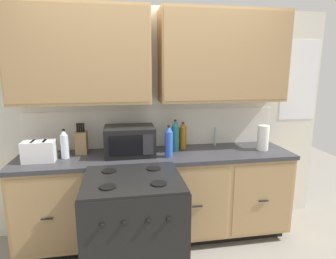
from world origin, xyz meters
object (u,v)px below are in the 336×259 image
object	(u,v)px
toaster	(39,151)
bottle_teal	(175,136)
knife_block	(81,142)
bottle_amber	(183,136)
bottle_blue	(169,142)
paper_towel_roll	(263,138)
bottle_clear	(64,144)
stove_range	(134,233)
microwave	(130,141)

from	to	relation	value
toaster	bottle_teal	distance (m)	1.29
knife_block	bottle_amber	size ratio (longest dim) A/B	1.09
bottle_blue	bottle_teal	size ratio (longest dim) A/B	0.94
paper_towel_roll	bottle_teal	world-z (taller)	bottle_teal
knife_block	bottle_teal	xyz separation A→B (m)	(0.94, -0.07, 0.04)
bottle_clear	bottle_teal	world-z (taller)	bottle_teal
paper_towel_roll	bottle_teal	size ratio (longest dim) A/B	0.80
bottle_blue	toaster	bearing A→B (deg)	176.59
stove_range	bottle_blue	size ratio (longest dim) A/B	3.10
bottle_blue	bottle_teal	bearing A→B (deg)	62.36
bottle_clear	bottle_blue	xyz separation A→B (m)	(0.97, -0.12, 0.01)
microwave	knife_block	size ratio (longest dim) A/B	1.55
bottle_blue	microwave	bearing A→B (deg)	159.11
toaster	bottle_teal	world-z (taller)	bottle_teal
stove_range	bottle_blue	xyz separation A→B (m)	(0.37, 0.52, 0.61)
bottle_blue	bottle_teal	world-z (taller)	bottle_teal
bottle_amber	knife_block	bearing A→B (deg)	-179.54
microwave	bottle_amber	world-z (taller)	bottle_amber
bottle_blue	bottle_amber	bearing A→B (deg)	53.57
toaster	bottle_clear	xyz separation A→B (m)	(0.21, 0.05, 0.04)
microwave	toaster	size ratio (longest dim) A/B	1.71
bottle_amber	toaster	bearing A→B (deg)	-171.95
stove_range	knife_block	bearing A→B (deg)	121.16
toaster	bottle_teal	xyz separation A→B (m)	(1.29, 0.12, 0.06)
stove_range	bottle_blue	bearing A→B (deg)	54.36
microwave	knife_block	world-z (taller)	knife_block
knife_block	microwave	bearing A→B (deg)	-14.06
paper_towel_roll	bottle_clear	size ratio (longest dim) A/B	0.92
bottle_blue	knife_block	bearing A→B (deg)	162.90
microwave	bottle_clear	distance (m)	0.61
bottle_amber	bottle_teal	distance (m)	0.12
bottle_amber	bottle_teal	world-z (taller)	bottle_teal
toaster	knife_block	size ratio (longest dim) A/B	0.90
knife_block	bottle_blue	distance (m)	0.88
knife_block	paper_towel_roll	bearing A→B (deg)	-5.75
knife_block	bottle_blue	bearing A→B (deg)	-17.10
knife_block	bottle_amber	xyz separation A→B (m)	(1.03, 0.01, 0.02)
stove_range	microwave	world-z (taller)	microwave
knife_block	bottle_teal	bearing A→B (deg)	-4.02
knife_block	bottle_clear	bearing A→B (deg)	-134.54
microwave	bottle_blue	bearing A→B (deg)	-20.89
toaster	bottle_blue	world-z (taller)	bottle_blue
bottle_teal	bottle_blue	bearing A→B (deg)	-117.64
bottle_teal	stove_range	bearing A→B (deg)	-123.61
bottle_blue	stove_range	bearing A→B (deg)	-125.64
bottle_amber	paper_towel_roll	bearing A→B (deg)	-13.46
stove_range	bottle_teal	bearing A→B (deg)	56.39
bottle_amber	bottle_clear	bearing A→B (deg)	-172.90
toaster	knife_block	distance (m)	0.40
toaster	bottle_blue	bearing A→B (deg)	-3.41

